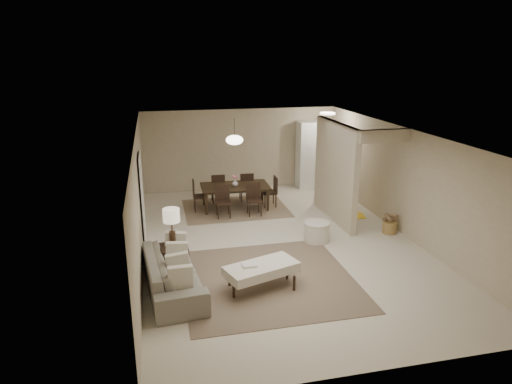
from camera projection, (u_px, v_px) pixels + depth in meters
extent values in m
plane|color=beige|center=(279.00, 243.00, 10.34)|extent=(9.00, 9.00, 0.00)
plane|color=white|center=(281.00, 133.00, 9.61)|extent=(9.00, 9.00, 0.00)
plane|color=tan|center=(241.00, 149.00, 14.17)|extent=(6.00, 0.00, 6.00)
plane|color=tan|center=(139.00, 199.00, 9.34)|extent=(0.00, 9.00, 9.00)
plane|color=tan|center=(404.00, 182.00, 10.61)|extent=(0.00, 9.00, 9.00)
cube|color=tan|center=(335.00, 172.00, 11.53)|extent=(0.15, 2.50, 2.50)
cube|color=black|center=(142.00, 201.00, 9.98)|extent=(0.04, 0.90, 2.04)
cube|color=white|center=(316.00, 155.00, 14.40)|extent=(1.20, 0.55, 2.10)
cylinder|color=white|center=(328.00, 113.00, 13.10)|extent=(0.44, 0.44, 0.05)
cube|color=brown|center=(268.00, 279.00, 8.67)|extent=(3.20, 3.20, 0.01)
imported|color=gray|center=(173.00, 273.00, 8.19)|extent=(2.36, 1.10, 0.67)
cube|color=beige|center=(262.00, 269.00, 8.23)|extent=(1.45, 1.00, 0.18)
cylinder|color=black|center=(234.00, 290.00, 7.98)|extent=(0.05, 0.05, 0.30)
cylinder|color=black|center=(294.00, 283.00, 8.21)|extent=(0.05, 0.05, 0.30)
cylinder|color=black|center=(229.00, 279.00, 8.39)|extent=(0.05, 0.05, 0.30)
cylinder|color=black|center=(287.00, 272.00, 8.63)|extent=(0.05, 0.05, 0.30)
cube|color=black|center=(174.00, 259.00, 8.86)|extent=(0.58, 0.58, 0.56)
cylinder|color=#472F1E|center=(173.00, 239.00, 8.74)|extent=(0.12, 0.12, 0.30)
cylinder|color=#472F1E|center=(172.00, 225.00, 8.65)|extent=(0.03, 0.03, 0.26)
cylinder|color=beige|center=(171.00, 215.00, 8.60)|extent=(0.32, 0.32, 0.26)
cylinder|color=beige|center=(317.00, 232.00, 10.36)|extent=(0.59, 0.59, 0.46)
cylinder|color=olive|center=(390.00, 227.00, 10.88)|extent=(0.38, 0.38, 0.29)
cube|color=#816D50|center=(235.00, 208.00, 12.63)|extent=(2.80, 2.10, 0.01)
imported|color=black|center=(235.00, 197.00, 12.53)|extent=(1.88, 1.09, 0.65)
imported|color=white|center=(235.00, 183.00, 12.41)|extent=(0.21, 0.21, 0.17)
cube|color=yellow|center=(349.00, 216.00, 12.06)|extent=(0.88, 0.63, 0.01)
cylinder|color=#472F1E|center=(234.00, 128.00, 11.97)|extent=(0.02, 0.02, 0.50)
ellipsoid|color=#FFEAC6|center=(234.00, 140.00, 12.07)|extent=(0.46, 0.46, 0.25)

